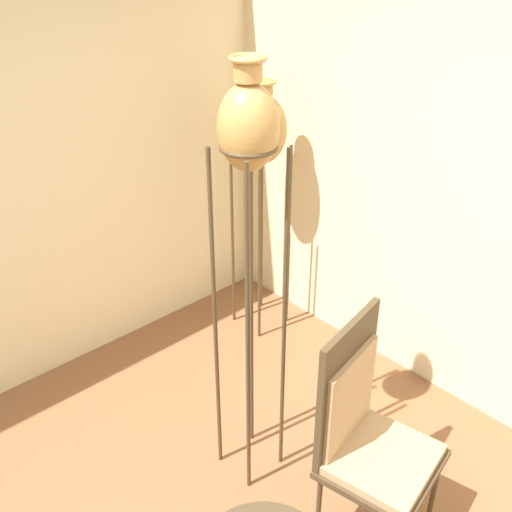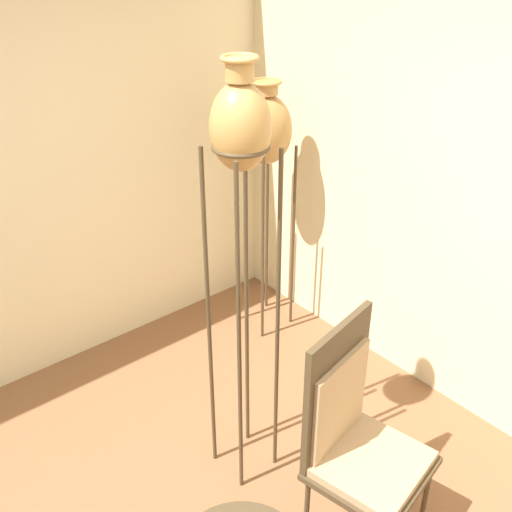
{
  "view_description": "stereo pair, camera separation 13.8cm",
  "coord_description": "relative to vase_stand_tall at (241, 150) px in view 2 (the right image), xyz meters",
  "views": [
    {
      "loc": [
        -0.64,
        -0.98,
        2.53
      ],
      "look_at": [
        1.34,
        1.17,
        0.9
      ],
      "focal_mm": 42.0,
      "sensor_mm": 36.0,
      "label": 1
    },
    {
      "loc": [
        -0.53,
        -1.07,
        2.53
      ],
      "look_at": [
        1.34,
        1.17,
        0.9
      ],
      "focal_mm": 42.0,
      "sensor_mm": 36.0,
      "label": 2
    }
  ],
  "objects": [
    {
      "name": "vase_stand_medium",
      "position": [
        0.92,
        0.92,
        -0.34
      ],
      "size": [
        0.32,
        0.32,
        1.72
      ],
      "color": "#473823",
      "rests_on": "ground_plane"
    },
    {
      "name": "chair",
      "position": [
        0.12,
        -0.62,
        -1.13
      ],
      "size": [
        0.56,
        0.53,
        1.12
      ],
      "rotation": [
        0.0,
        0.0,
        0.2
      ],
      "color": "#473823",
      "rests_on": "ground_plane"
    },
    {
      "name": "vase_stand_tall",
      "position": [
        0.0,
        0.0,
        0.0
      ],
      "size": [
        0.25,
        0.25,
        2.1
      ],
      "color": "#473823",
      "rests_on": "ground_plane"
    }
  ]
}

